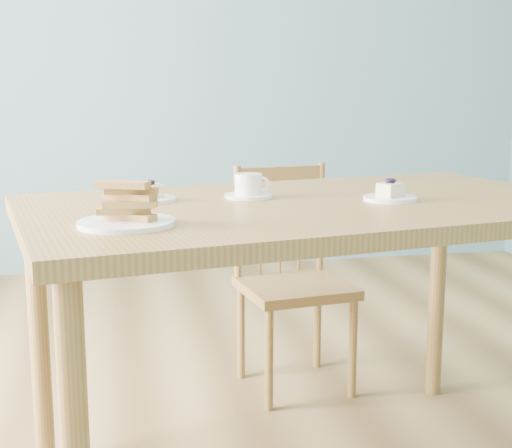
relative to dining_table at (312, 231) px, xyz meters
name	(u,v)px	position (x,y,z in m)	size (l,w,h in m)	color
room	(199,14)	(-0.29, 0.18, 0.59)	(5.01, 5.01, 2.71)	#9E7C4A
dining_table	(312,231)	(0.00, 0.00, 0.00)	(1.70, 1.17, 0.84)	olive
dining_chair	(292,276)	(0.12, 0.70, -0.32)	(0.44, 0.42, 0.86)	olive
cheesecake_plate_near	(390,195)	(0.21, -0.03, 0.10)	(0.15, 0.15, 0.06)	white
cheesecake_plate_far	(150,196)	(-0.44, 0.09, 0.10)	(0.14, 0.14, 0.06)	white
coffee_cup	(249,188)	(-0.16, 0.10, 0.11)	(0.14, 0.14, 0.07)	white
biscotti_plate	(126,211)	(-0.51, -0.26, 0.12)	(0.22, 0.22, 0.10)	white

